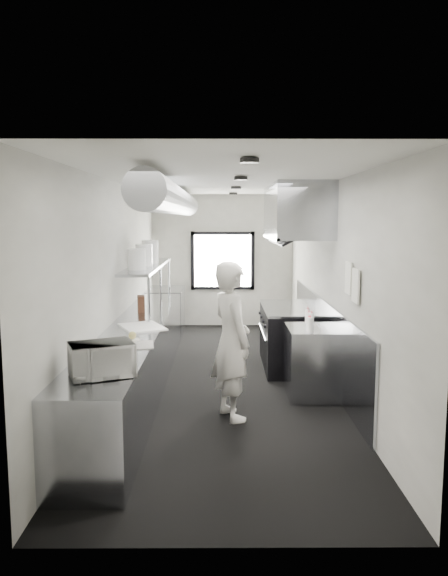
{
  "coord_description": "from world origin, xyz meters",
  "views": [
    {
      "loc": [
        -0.04,
        -7.53,
        2.3
      ],
      "look_at": [
        0.01,
        -0.2,
        1.35
      ],
      "focal_mm": 33.76,
      "sensor_mm": 36.0,
      "label": 1
    }
  ],
  "objects_px": {
    "prep_counter": "(137,358)",
    "small_plate": "(132,340)",
    "microwave": "(102,360)",
    "knife_block": "(141,304)",
    "far_work_table": "(166,311)",
    "deli_tub_b": "(88,357)",
    "range": "(290,337)",
    "squeeze_bottle_a": "(310,325)",
    "bottle_station": "(312,362)",
    "line_cook": "(231,341)",
    "cutting_board": "(142,327)",
    "squeeze_bottle_b": "(309,324)",
    "exhaust_hood": "(296,212)",
    "plate_stack_b": "(144,255)",
    "squeeze_bottle_e": "(308,316)",
    "pass_shelf": "(148,267)",
    "squeeze_bottle_d": "(309,319)",
    "plate_stack_d": "(152,252)",
    "plate_stack_c": "(150,252)",
    "squeeze_bottle_c": "(311,320)",
    "deli_tub_a": "(91,361)",
    "plate_stack_a": "(137,259)"
  },
  "relations": [
    {
      "from": "deli_tub_a",
      "to": "squeeze_bottle_c",
      "type": "xyz_separation_m",
      "value": [
        2.42,
        1.84,
        0.05
      ]
    },
    {
      "from": "prep_counter",
      "to": "range",
      "type": "relative_size",
      "value": 3.75
    },
    {
      "from": "pass_shelf",
      "to": "bottle_station",
      "type": "xyz_separation_m",
      "value": [
        2.34,
        -1.7,
        -1.09
      ]
    },
    {
      "from": "prep_counter",
      "to": "plate_stack_d",
      "type": "height_order",
      "value": "plate_stack_d"
    },
    {
      "from": "pass_shelf",
      "to": "squeeze_bottle_a",
      "type": "bearing_deg",
      "value": -41.07
    },
    {
      "from": "squeeze_bottle_b",
      "to": "squeeze_bottle_e",
      "type": "height_order",
      "value": "squeeze_bottle_e"
    },
    {
      "from": "cutting_board",
      "to": "bottle_station",
      "type": "bearing_deg",
      "value": -0.24
    },
    {
      "from": "exhaust_hood",
      "to": "squeeze_bottle_b",
      "type": "bearing_deg",
      "value": -91.26
    },
    {
      "from": "squeeze_bottle_a",
      "to": "exhaust_hood",
      "type": "bearing_deg",
      "value": 88.99
    },
    {
      "from": "deli_tub_b",
      "to": "range",
      "type": "bearing_deg",
      "value": 52.29
    },
    {
      "from": "squeeze_bottle_a",
      "to": "microwave",
      "type": "bearing_deg",
      "value": -139.17
    },
    {
      "from": "cutting_board",
      "to": "squeeze_bottle_b",
      "type": "bearing_deg",
      "value": -5.38
    },
    {
      "from": "deli_tub_a",
      "to": "squeeze_bottle_e",
      "type": "xyz_separation_m",
      "value": [
        2.41,
        2.09,
        0.05
      ]
    },
    {
      "from": "small_plate",
      "to": "squeeze_bottle_a",
      "type": "xyz_separation_m",
      "value": [
        2.13,
        0.45,
        0.08
      ]
    },
    {
      "from": "far_work_table",
      "to": "squeeze_bottle_a",
      "type": "height_order",
      "value": "squeeze_bottle_a"
    },
    {
      "from": "deli_tub_b",
      "to": "microwave",
      "type": "bearing_deg",
      "value": -63.35
    },
    {
      "from": "bottle_station",
      "to": "squeeze_bottle_c",
      "type": "distance_m",
      "value": 0.54
    },
    {
      "from": "bottle_station",
      "to": "squeeze_bottle_a",
      "type": "bearing_deg",
      "value": -107.15
    },
    {
      "from": "exhaust_hood",
      "to": "prep_counter",
      "type": "height_order",
      "value": "exhaust_hood"
    },
    {
      "from": "exhaust_hood",
      "to": "deli_tub_b",
      "type": "bearing_deg",
      "value": -128.39
    },
    {
      "from": "cutting_board",
      "to": "plate_stack_b",
      "type": "relative_size",
      "value": 1.93
    },
    {
      "from": "small_plate",
      "to": "squeeze_bottle_c",
      "type": "relative_size",
      "value": 0.95
    },
    {
      "from": "knife_block",
      "to": "squeeze_bottle_d",
      "type": "relative_size",
      "value": 1.3
    },
    {
      "from": "line_cook",
      "to": "squeeze_bottle_a",
      "type": "relative_size",
      "value": 9.92
    },
    {
      "from": "prep_counter",
      "to": "plate_stack_a",
      "type": "height_order",
      "value": "plate_stack_a"
    },
    {
      "from": "microwave",
      "to": "knife_block",
      "type": "height_order",
      "value": "microwave"
    },
    {
      "from": "range",
      "to": "squeeze_bottle_d",
      "type": "height_order",
      "value": "squeeze_bottle_d"
    },
    {
      "from": "bottle_station",
      "to": "line_cook",
      "type": "xyz_separation_m",
      "value": [
        -1.07,
        -0.77,
        0.46
      ]
    },
    {
      "from": "prep_counter",
      "to": "line_cook",
      "type": "distance_m",
      "value": 1.64
    },
    {
      "from": "exhaust_hood",
      "to": "plate_stack_b",
      "type": "distance_m",
      "value": 2.41
    },
    {
      "from": "prep_counter",
      "to": "bottle_station",
      "type": "bearing_deg",
      "value": -4.97
    },
    {
      "from": "squeeze_bottle_d",
      "to": "knife_block",
      "type": "bearing_deg",
      "value": 154.48
    },
    {
      "from": "far_work_table",
      "to": "plate_stack_d",
      "type": "relative_size",
      "value": 3.54
    },
    {
      "from": "bottle_station",
      "to": "squeeze_bottle_a",
      "type": "relative_size",
      "value": 4.91
    },
    {
      "from": "far_work_table",
      "to": "deli_tub_b",
      "type": "relative_size",
      "value": 8.54
    },
    {
      "from": "deli_tub_b",
      "to": "plate_stack_c",
      "type": "bearing_deg",
      "value": 87.8
    },
    {
      "from": "deli_tub_a",
      "to": "range",
      "type": "bearing_deg",
      "value": 54.01
    },
    {
      "from": "microwave",
      "to": "squeeze_bottle_d",
      "type": "bearing_deg",
      "value": 21.9
    },
    {
      "from": "exhaust_hood",
      "to": "bottle_station",
      "type": "xyz_separation_m",
      "value": [
        0.05,
        -1.4,
        -1.94
      ]
    },
    {
      "from": "range",
      "to": "deli_tub_b",
      "type": "bearing_deg",
      "value": -127.71
    },
    {
      "from": "plate_stack_d",
      "to": "squeeze_bottle_b",
      "type": "distance_m",
      "value": 3.41
    },
    {
      "from": "small_plate",
      "to": "knife_block",
      "type": "xyz_separation_m",
      "value": [
        -0.18,
        1.95,
        0.11
      ]
    },
    {
      "from": "far_work_table",
      "to": "knife_block",
      "type": "relative_size",
      "value": 5.02
    },
    {
      "from": "exhaust_hood",
      "to": "pass_shelf",
      "type": "bearing_deg",
      "value": 172.53
    },
    {
      "from": "pass_shelf",
      "to": "squeeze_bottle_d",
      "type": "bearing_deg",
      "value": -34.68
    },
    {
      "from": "squeeze_bottle_a",
      "to": "bottle_station",
      "type": "bearing_deg",
      "value": 72.85
    },
    {
      "from": "pass_shelf",
      "to": "squeeze_bottle_b",
      "type": "relative_size",
      "value": 17.94
    },
    {
      "from": "far_work_table",
      "to": "squeeze_bottle_e",
      "type": "xyz_separation_m",
      "value": [
        2.28,
        -3.6,
        0.55
      ]
    },
    {
      "from": "squeeze_bottle_e",
      "to": "range",
      "type": "bearing_deg",
      "value": 94.59
    },
    {
      "from": "prep_counter",
      "to": "small_plate",
      "type": "distance_m",
      "value": 1.03
    }
  ]
}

